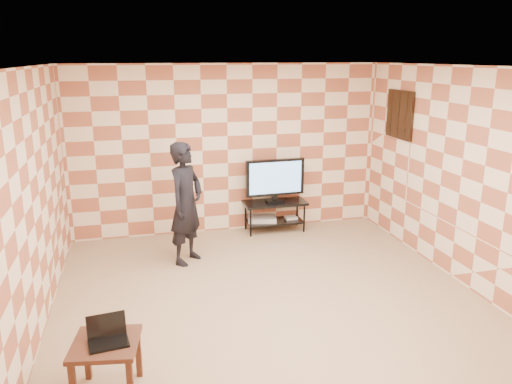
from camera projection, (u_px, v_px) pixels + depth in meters
floor at (268, 296)px, 6.02m from camera, size 5.00×5.00×0.00m
wall_back at (228, 150)px, 8.00m from camera, size 5.00×0.02×2.70m
wall_front at (367, 282)px, 3.32m from camera, size 5.00×0.02×2.70m
wall_left at (32, 204)px, 5.09m from camera, size 0.02×5.00×2.70m
wall_right at (461, 176)px, 6.24m from camera, size 0.02×5.00×2.70m
ceiling at (269, 66)px, 5.30m from camera, size 5.00×5.00×0.02m
wall_art at (400, 115)px, 7.52m from camera, size 0.04×0.72×0.72m
tv_stand at (275, 209)px, 8.19m from camera, size 1.02×0.46×0.50m
tv at (275, 178)px, 8.05m from camera, size 0.98×0.20×0.71m
dvd_player at (262, 219)px, 8.22m from camera, size 0.51×0.41×0.08m
game_console at (291, 218)px, 8.32m from camera, size 0.20×0.16×0.04m
side_table at (106, 351)px, 4.19m from camera, size 0.62×0.62×0.50m
laptop at (108, 336)px, 4.16m from camera, size 0.35×0.30×0.21m
person at (186, 203)px, 6.84m from camera, size 0.71×0.74×1.70m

